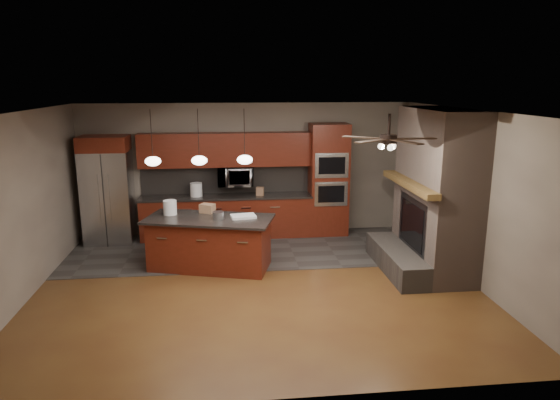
{
  "coord_description": "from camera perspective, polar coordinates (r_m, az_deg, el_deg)",
  "views": [
    {
      "loc": [
        -0.47,
        -7.55,
        3.23
      ],
      "look_at": [
        0.43,
        0.6,
        1.28
      ],
      "focal_mm": 32.0,
      "sensor_mm": 36.0,
      "label": 1
    }
  ],
  "objects": [
    {
      "name": "cardboard_box",
      "position": [
        9.1,
        -8.3,
        -0.95
      ],
      "size": [
        0.31,
        0.28,
        0.16
      ],
      "primitive_type": "cube",
      "rotation": [
        0.0,
        0.0,
        -0.5
      ],
      "color": "#9A6F4F",
      "rests_on": "kitchen_island"
    },
    {
      "name": "kitchen_island",
      "position": [
        8.89,
        -8.04,
        -4.86
      ],
      "size": [
        2.37,
        1.55,
        0.92
      ],
      "rotation": [
        0.0,
        0.0,
        -0.27
      ],
      "color": "#601D11",
      "rests_on": "ground"
    },
    {
      "name": "counter_bucket",
      "position": [
        10.5,
        -9.55,
        1.17
      ],
      "size": [
        0.27,
        0.27,
        0.28
      ],
      "primitive_type": "cylinder",
      "rotation": [
        0.0,
        0.0,
        0.11
      ],
      "color": "white",
      "rests_on": "back_cabinetry"
    },
    {
      "name": "ceiling_fan",
      "position": [
        7.16,
        12.3,
        6.9
      ],
      "size": [
        1.27,
        1.33,
        0.41
      ],
      "color": "black",
      "rests_on": "ceiling"
    },
    {
      "name": "right_wall",
      "position": [
        8.73,
        20.93,
        0.39
      ],
      "size": [
        0.02,
        6.0,
        2.8
      ],
      "primitive_type": "cube",
      "color": "gray",
      "rests_on": "ground"
    },
    {
      "name": "pendant_left",
      "position": [
        8.43,
        -14.32,
        4.34
      ],
      "size": [
        0.26,
        0.26,
        0.92
      ],
      "color": "black",
      "rests_on": "ceiling"
    },
    {
      "name": "pendant_center",
      "position": [
        8.36,
        -9.21,
        4.51
      ],
      "size": [
        0.26,
        0.26,
        0.92
      ],
      "color": "black",
      "rests_on": "ceiling"
    },
    {
      "name": "microwave",
      "position": [
        10.48,
        -5.14,
        2.73
      ],
      "size": [
        0.73,
        0.41,
        0.5
      ],
      "primitive_type": "imported",
      "color": "silver",
      "rests_on": "back_cabinetry"
    },
    {
      "name": "left_wall",
      "position": [
        8.34,
        -27.43,
        -0.82
      ],
      "size": [
        0.02,
        6.0,
        2.8
      ],
      "primitive_type": "cube",
      "color": "gray",
      "rests_on": "ground"
    },
    {
      "name": "refrigerator",
      "position": [
        10.66,
        -19.1,
        1.08
      ],
      "size": [
        0.94,
        0.75,
        2.19
      ],
      "color": "silver",
      "rests_on": "ground"
    },
    {
      "name": "fireplace_column",
      "position": [
        8.9,
        17.07,
        0.25
      ],
      "size": [
        1.3,
        2.1,
        2.8
      ],
      "color": "#705B50",
      "rests_on": "ground"
    },
    {
      "name": "oven_tower",
      "position": [
        10.67,
        5.55,
        2.31
      ],
      "size": [
        0.8,
        0.63,
        2.38
      ],
      "color": "#601D11",
      "rests_on": "ground"
    },
    {
      "name": "pendant_right",
      "position": [
        8.35,
        -4.05,
        4.65
      ],
      "size": [
        0.26,
        0.26,
        0.92
      ],
      "color": "black",
      "rests_on": "ceiling"
    },
    {
      "name": "paint_can",
      "position": [
        8.65,
        -7.07,
        -1.76
      ],
      "size": [
        0.21,
        0.21,
        0.13
      ],
      "primitive_type": "cylinder",
      "rotation": [
        0.0,
        0.0,
        0.09
      ],
      "color": "#A4A4A8",
      "rests_on": "kitchen_island"
    },
    {
      "name": "ceiling",
      "position": [
        7.58,
        -2.78,
        10.12
      ],
      "size": [
        7.0,
        6.0,
        0.02
      ],
      "primitive_type": "cube",
      "color": "white",
      "rests_on": "back_wall"
    },
    {
      "name": "counter_box",
      "position": [
        10.47,
        -2.29,
        1.01
      ],
      "size": [
        0.18,
        0.15,
        0.18
      ],
      "primitive_type": "cube",
      "rotation": [
        0.0,
        0.0,
        -0.19
      ],
      "color": "#8C6448",
      "rests_on": "back_cabinetry"
    },
    {
      "name": "paint_tray",
      "position": [
        8.72,
        -4.22,
        -1.87
      ],
      "size": [
        0.46,
        0.36,
        0.04
      ],
      "primitive_type": "cube",
      "rotation": [
        0.0,
        0.0,
        0.15
      ],
      "color": "white",
      "rests_on": "kitchen_island"
    },
    {
      "name": "ground",
      "position": [
        8.23,
        -2.56,
        -9.74
      ],
      "size": [
        7.0,
        7.0,
        0.0
      ],
      "primitive_type": "plane",
      "color": "brown",
      "rests_on": "ground"
    },
    {
      "name": "back_cabinetry",
      "position": [
        10.56,
        -6.18,
        0.53
      ],
      "size": [
        3.59,
        0.64,
        2.2
      ],
      "color": "#601D11",
      "rests_on": "ground"
    },
    {
      "name": "slate_tile_patch",
      "position": [
        9.9,
        -3.26,
        -5.64
      ],
      "size": [
        7.0,
        2.4,
        0.01
      ],
      "primitive_type": "cube",
      "color": "#373431",
      "rests_on": "ground"
    },
    {
      "name": "white_bucket",
      "position": [
        9.08,
        -12.46,
        -0.84
      ],
      "size": [
        0.33,
        0.33,
        0.26
      ],
      "primitive_type": "cylinder",
      "rotation": [
        0.0,
        0.0,
        -0.59
      ],
      "color": "white",
      "rests_on": "kitchen_island"
    },
    {
      "name": "back_wall",
      "position": [
        10.72,
        -3.71,
        3.53
      ],
      "size": [
        7.0,
        0.02,
        2.8
      ],
      "primitive_type": "cube",
      "color": "gray",
      "rests_on": "ground"
    }
  ]
}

